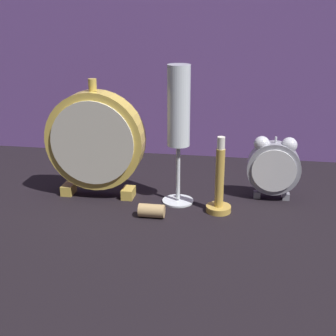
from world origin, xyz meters
TOP-DOWN VIEW (x-y plane):
  - ground_plane at (0.00, 0.00)m, footprint 4.00×4.00m
  - alarm_clock_twin_bell at (0.18, 0.09)m, footprint 0.09×0.03m
  - mantel_clock_silver at (-0.12, 0.06)m, footprint 0.17×0.04m
  - champagne_flute at (0.02, 0.05)m, footprint 0.05×0.05m
  - brass_candlestick at (0.09, 0.02)m, footprint 0.04×0.04m
  - wine_cork at (-0.01, -0.01)m, footprint 0.04×0.02m

SIDE VIEW (x-z plane):
  - ground_plane at x=0.00m, z-range 0.00..0.00m
  - wine_cork at x=-0.01m, z-range 0.00..0.02m
  - brass_candlestick at x=0.09m, z-range -0.02..0.11m
  - alarm_clock_twin_bell at x=0.18m, z-range 0.01..0.12m
  - mantel_clock_silver at x=-0.12m, z-range 0.00..0.21m
  - champagne_flute at x=0.02m, z-range 0.03..0.27m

